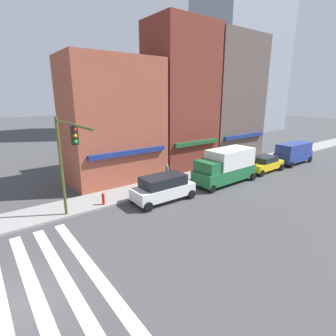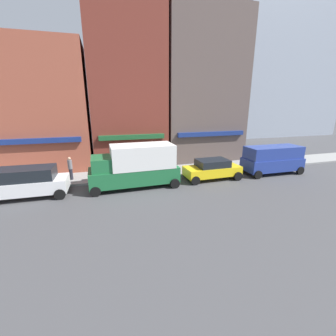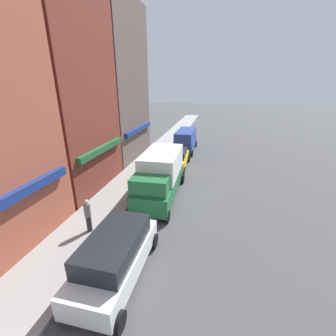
{
  "view_description": "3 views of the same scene",
  "coord_description": "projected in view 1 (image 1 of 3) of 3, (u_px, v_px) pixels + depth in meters",
  "views": [
    {
      "loc": [
        -0.44,
        -9.99,
        7.58
      ],
      "look_at": [
        11.7,
        6.0,
        2.0
      ],
      "focal_mm": 28.0,
      "sensor_mm": 36.0,
      "label": 1
    },
    {
      "loc": [
        15.09,
        -10.62,
        5.81
      ],
      "look_at": [
        19.53,
        4.7,
        1.2
      ],
      "focal_mm": 24.0,
      "sensor_mm": 36.0,
      "label": 2
    },
    {
      "loc": [
        4.01,
        1.28,
        7.11
      ],
      "look_at": [
        19.53,
        4.7,
        1.2
      ],
      "focal_mm": 24.0,
      "sensor_mm": 36.0,
      "label": 3
    }
  ],
  "objects": [
    {
      "name": "ground_plane",
      "position": [
        19.0,
        302.0,
        9.95
      ],
      "size": [
        200.0,
        200.0,
        0.0
      ],
      "primitive_type": "plane",
      "color": "#424244"
    },
    {
      "name": "crosswalk_stripes",
      "position": [
        19.0,
        302.0,
        9.95
      ],
      "size": [
        6.46,
        10.8,
        0.01
      ],
      "color": "silver",
      "rests_on": "ground_plane"
    },
    {
      "name": "storefront_row",
      "position": [
        185.0,
        105.0,
        27.55
      ],
      "size": [
        23.36,
        5.3,
        14.52
      ],
      "color": "#9E4C38",
      "rests_on": "ground_plane"
    },
    {
      "name": "traffic_signal",
      "position": [
        66.0,
        153.0,
        14.8
      ],
      "size": [
        0.32,
        5.79,
        6.37
      ],
      "color": "#474C1E",
      "rests_on": "ground_plane"
    },
    {
      "name": "suv_white",
      "position": [
        163.0,
        188.0,
        19.27
      ],
      "size": [
        4.72,
        2.12,
        1.94
      ],
      "rotation": [
        0.0,
        0.0,
        -0.01
      ],
      "color": "white",
      "rests_on": "ground_plane"
    },
    {
      "name": "box_truck_green",
      "position": [
        226.0,
        166.0,
        23.11
      ],
      "size": [
        6.26,
        2.42,
        3.04
      ],
      "rotation": [
        0.0,
        0.0,
        0.03
      ],
      "color": "#1E6638",
      "rests_on": "ground_plane"
    },
    {
      "name": "sedan_yellow",
      "position": [
        265.0,
        163.0,
        26.83
      ],
      "size": [
        4.45,
        2.02,
        1.59
      ],
      "rotation": [
        0.0,
        0.0,
        0.03
      ],
      "color": "yellow",
      "rests_on": "ground_plane"
    },
    {
      "name": "van_blue",
      "position": [
        294.0,
        152.0,
        29.99
      ],
      "size": [
        5.01,
        2.22,
        2.34
      ],
      "rotation": [
        0.0,
        0.0,
        -0.01
      ],
      "color": "navy",
      "rests_on": "ground_plane"
    },
    {
      "name": "pedestrian_grey_coat",
      "position": [
        167.0,
        174.0,
        22.48
      ],
      "size": [
        0.32,
        0.32,
        1.77
      ],
      "rotation": [
        0.0,
        0.0,
        2.03
      ],
      "color": "#23232D",
      "rests_on": "sidewalk_left"
    },
    {
      "name": "fire_hydrant",
      "position": [
        103.0,
        198.0,
        18.36
      ],
      "size": [
        0.24,
        0.24,
        0.84
      ],
      "color": "red",
      "rests_on": "sidewalk_left"
    }
  ]
}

